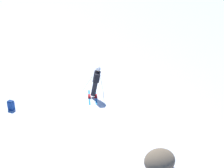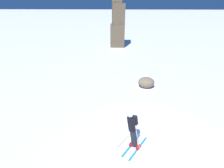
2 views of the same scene
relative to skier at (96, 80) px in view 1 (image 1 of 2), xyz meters
The scene contains 4 objects.
ground_plane 1.38m from the skier, ahead, with size 300.00×300.00×0.00m, color white.
skier is the anchor object (origin of this frame).
spare_backpack 4.55m from the skier, 20.74° to the right, with size 0.34×0.37×0.50m.
exposed_boulder_0 6.47m from the skier, 76.35° to the left, with size 1.26×1.07×0.82m, color #7A664C.
Camera 1 is at (7.75, 12.64, 8.02)m, focal length 50.00 mm.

